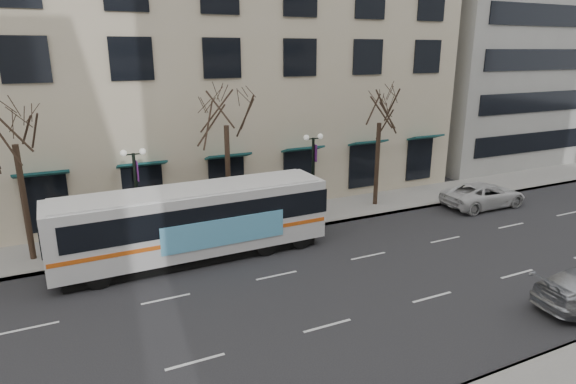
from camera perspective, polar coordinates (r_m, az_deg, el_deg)
ground at (r=20.33m, az=1.38°, el=-12.47°), size 160.00×160.00×0.00m
sidewalk_far at (r=29.73m, az=2.15°, el=-2.70°), size 80.00×4.00×0.15m
building_hotel at (r=37.41m, az=-17.07°, el=19.12°), size 40.00×20.00×24.00m
tree_far_left at (r=24.92m, az=-29.93°, el=7.07°), size 3.60×3.60×8.34m
tree_far_mid at (r=26.10m, az=-7.40°, el=9.90°), size 3.60×3.60×8.55m
tree_far_right at (r=30.76m, az=10.86°, el=9.82°), size 3.60×3.60×8.06m
lamp_post_left at (r=25.20m, az=-17.45°, el=-0.17°), size 1.22×0.45×5.21m
lamp_post_right at (r=28.24m, az=2.98°, el=2.33°), size 1.22×0.45×5.21m
city_bus at (r=23.65m, az=-10.94°, el=-3.32°), size 13.19×3.09×3.56m
white_pickup at (r=33.79m, az=22.18°, el=-0.30°), size 5.72×2.69×1.58m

